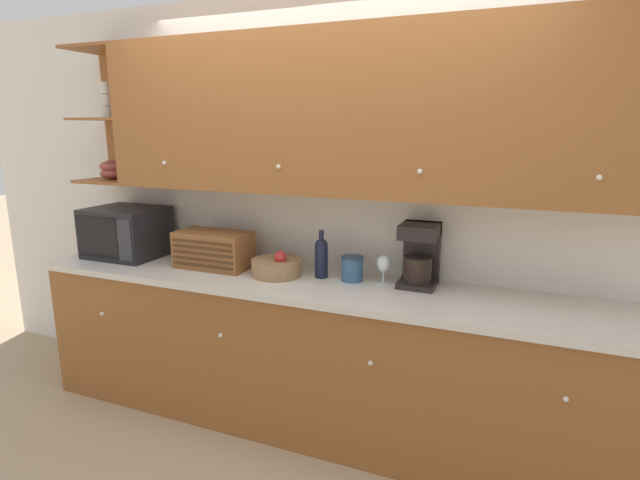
% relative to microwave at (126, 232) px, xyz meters
% --- Properties ---
extents(ground_plane, '(24.00, 24.00, 0.00)m').
position_rel_microwave_xyz_m(ground_plane, '(1.43, 0.27, -1.10)').
color(ground_plane, tan).
extents(wall_back, '(5.98, 0.06, 2.60)m').
position_rel_microwave_xyz_m(wall_back, '(1.43, 0.30, 0.20)').
color(wall_back, white).
rests_on(wall_back, ground_plane).
extents(counter_unit, '(3.60, 0.65, 0.93)m').
position_rel_microwave_xyz_m(counter_unit, '(1.43, -0.04, -0.63)').
color(counter_unit, '#935628').
rests_on(counter_unit, ground_plane).
extents(backsplash_panel, '(3.58, 0.01, 0.50)m').
position_rel_microwave_xyz_m(backsplash_panel, '(1.43, 0.27, 0.08)').
color(backsplash_panel, silver).
rests_on(backsplash_panel, counter_unit).
extents(upper_cabinets, '(3.58, 0.39, 0.89)m').
position_rel_microwave_xyz_m(upper_cabinets, '(1.60, 0.09, 0.78)').
color(upper_cabinets, '#935628').
rests_on(upper_cabinets, backsplash_panel).
extents(microwave, '(0.49, 0.41, 0.34)m').
position_rel_microwave_xyz_m(microwave, '(0.00, 0.00, 0.00)').
color(microwave, black).
rests_on(microwave, counter_unit).
extents(mug, '(0.11, 0.09, 0.09)m').
position_rel_microwave_xyz_m(mug, '(0.37, 0.09, -0.12)').
color(mug, gold).
rests_on(mug, counter_unit).
extents(bread_box, '(0.47, 0.25, 0.23)m').
position_rel_microwave_xyz_m(bread_box, '(0.72, -0.02, -0.05)').
color(bread_box, brown).
rests_on(bread_box, counter_unit).
extents(fruit_basket, '(0.30, 0.30, 0.16)m').
position_rel_microwave_xyz_m(fruit_basket, '(1.18, -0.02, -0.12)').
color(fruit_basket, '#937047').
rests_on(fruit_basket, counter_unit).
extents(wine_bottle, '(0.08, 0.08, 0.29)m').
position_rel_microwave_xyz_m(wine_bottle, '(1.44, 0.05, -0.04)').
color(wine_bottle, black).
rests_on(wine_bottle, counter_unit).
extents(storage_canister, '(0.13, 0.13, 0.14)m').
position_rel_microwave_xyz_m(storage_canister, '(1.63, 0.05, -0.10)').
color(storage_canister, '#33567A').
rests_on(storage_canister, counter_unit).
extents(wine_glass, '(0.08, 0.08, 0.17)m').
position_rel_microwave_xyz_m(wine_glass, '(1.82, 0.06, -0.05)').
color(wine_glass, silver).
rests_on(wine_glass, counter_unit).
extents(coffee_maker, '(0.21, 0.23, 0.36)m').
position_rel_microwave_xyz_m(coffee_maker, '(2.01, 0.12, 0.01)').
color(coffee_maker, black).
rests_on(coffee_maker, counter_unit).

